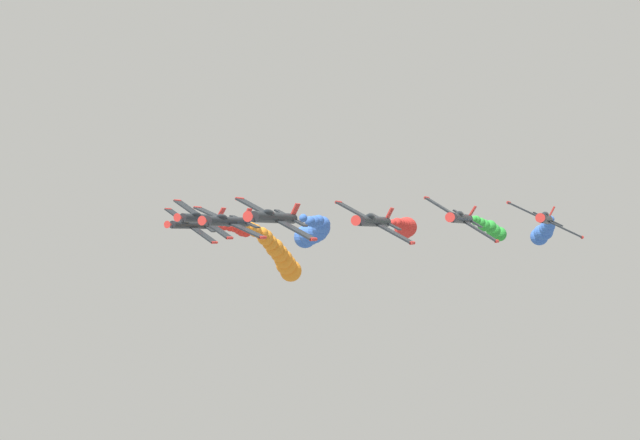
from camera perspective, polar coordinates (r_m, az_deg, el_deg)
The scene contains 13 objects.
airplane_lead at distance 72.75m, azimuth -3.66°, elevation 0.20°, with size 8.70×10.35×4.62m.
smoke_trail_lead at distance 102.69m, azimuth -0.51°, elevation -0.95°, with size 14.20×30.63×4.43m.
airplane_left_inner at distance 76.12m, azimuth 4.21°, elevation -0.09°, with size 8.61×10.35×4.81m.
smoke_trail_left_inner at distance 98.95m, azimuth 6.72°, elevation -0.54°, with size 6.34×22.64×3.09m.
airplane_right_inner at distance 83.65m, azimuth -7.28°, elevation -0.10°, with size 8.99×10.35×3.93m.
airplane_left_outer at distance 81.86m, azimuth 10.97°, elevation 0.14°, with size 8.30×10.35×5.37m.
smoke_trail_left_outer at distance 99.06m, azimuth 13.27°, elevation -0.69°, with size 2.76×15.58×3.30m.
airplane_right_outer at distance 94.54m, azimuth -9.31°, elevation 0.14°, with size 8.30×10.35×5.37m.
smoke_trail_right_outer at distance 116.46m, azimuth -3.27°, elevation -2.76°, with size 3.66×25.17×10.33m.
airplane_trailing at distance 88.34m, azimuth 17.23°, elevation 0.11°, with size 8.71×10.35×4.60m.
smoke_trail_trailing at distance 104.77m, azimuth 17.15°, elevation -0.85°, with size 4.30×14.71×3.93m.
airplane_high_slot at distance 105.97m, azimuth -10.23°, elevation -0.38°, with size 8.31×10.35×5.35m.
smoke_trail_high_slot at distance 121.59m, azimuth -6.39°, elevation -0.71°, with size 3.70×15.61×2.60m.
Camera 1 is at (-32.12, 79.07, 96.66)m, focal length 40.77 mm.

